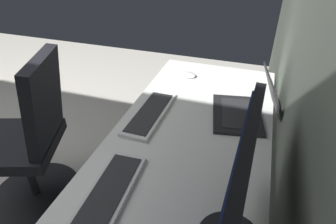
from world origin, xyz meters
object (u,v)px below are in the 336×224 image
monitor_primary (239,187)px  mouse_spare (187,75)px  laptop_leftmost (251,107)px  office_chair (32,145)px  keyboard_spare (108,195)px  keyboard_main (150,113)px

monitor_primary → mouse_spare: (-1.03, -0.40, -0.22)m
laptop_leftmost → mouse_spare: (-0.32, -0.41, -0.04)m
laptop_leftmost → office_chair: size_ratio=0.41×
monitor_primary → office_chair: 1.34m
mouse_spare → office_chair: (0.59, -0.77, -0.29)m
monitor_primary → keyboard_spare: (-0.04, -0.43, -0.23)m
laptop_leftmost → mouse_spare: laptop_leftmost is taller
keyboard_main → monitor_primary: bearing=39.9°
keyboard_main → mouse_spare: bearing=171.5°
monitor_primary → laptop_leftmost: 0.73m
monitor_primary → keyboard_main: size_ratio=1.25×
laptop_leftmost → keyboard_spare: (0.67, -0.43, -0.04)m
laptop_leftmost → monitor_primary: bearing=-0.4°
monitor_primary → keyboard_spare: 0.48m
monitor_primary → keyboard_spare: monitor_primary is taller
laptop_leftmost → keyboard_main: laptop_leftmost is taller
keyboard_main → mouse_spare: (-0.47, 0.07, 0.01)m
office_chair → keyboard_main: bearing=100.3°
laptop_leftmost → office_chair: office_chair is taller
keyboard_spare → mouse_spare: bearing=178.6°
keyboard_main → office_chair: office_chair is taller
mouse_spare → monitor_primary: bearing=21.3°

